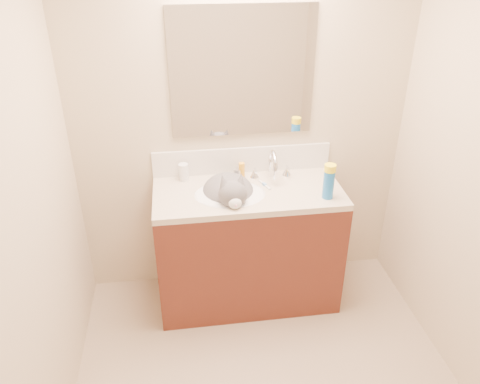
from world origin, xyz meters
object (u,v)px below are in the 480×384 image
object	(u,v)px
amber_bottle	(242,170)
pill_bottle	(184,172)
basin	(230,204)
cat	(229,194)
silver_jar	(237,173)
spray_can	(329,184)
faucet	(272,167)
vanity_cabinet	(248,248)

from	to	relation	value
amber_bottle	pill_bottle	bearing A→B (deg)	178.37
basin	amber_bottle	size ratio (longest dim) A/B	4.42
cat	pill_bottle	world-z (taller)	cat
silver_jar	amber_bottle	xyz separation A→B (m)	(0.03, -0.00, 0.02)
cat	spray_can	size ratio (longest dim) A/B	2.60
basin	spray_can	world-z (taller)	spray_can
faucet	silver_jar	xyz separation A→B (m)	(-0.22, 0.06, -0.06)
vanity_cabinet	basin	size ratio (longest dim) A/B	2.67
cat	pill_bottle	xyz separation A→B (m)	(-0.28, 0.21, 0.07)
vanity_cabinet	amber_bottle	xyz separation A→B (m)	(-0.01, 0.19, 0.50)
basin	faucet	bearing A→B (deg)	29.12
cat	amber_bottle	xyz separation A→B (m)	(0.11, 0.19, 0.07)
cat	pill_bottle	distance (m)	0.35
vanity_cabinet	silver_jar	distance (m)	0.52
cat	amber_bottle	world-z (taller)	cat
basin	pill_bottle	world-z (taller)	pill_bottle
amber_bottle	spray_can	distance (m)	0.60
pill_bottle	silver_jar	size ratio (longest dim) A/B	1.96
spray_can	vanity_cabinet	bearing A→B (deg)	161.37
cat	spray_can	world-z (taller)	cat
cat	basin	bearing A→B (deg)	-90.31
basin	cat	xyz separation A→B (m)	(-0.00, 0.03, 0.06)
basin	amber_bottle	bearing A→B (deg)	64.46
basin	amber_bottle	world-z (taller)	amber_bottle
pill_bottle	basin	bearing A→B (deg)	-39.94
basin	cat	distance (m)	0.06
pill_bottle	amber_bottle	size ratio (longest dim) A/B	1.13
vanity_cabinet	silver_jar	xyz separation A→B (m)	(-0.04, 0.19, 0.48)
cat	silver_jar	distance (m)	0.22
basin	silver_jar	bearing A→B (deg)	71.03
vanity_cabinet	faucet	xyz separation A→B (m)	(0.18, 0.14, 0.54)
basin	pill_bottle	bearing A→B (deg)	140.06
basin	silver_jar	world-z (taller)	silver_jar
vanity_cabinet	cat	bearing A→B (deg)	-178.44
cat	amber_bottle	distance (m)	0.23
vanity_cabinet	faucet	bearing A→B (deg)	37.29
vanity_cabinet	spray_can	distance (m)	0.73
faucet	silver_jar	distance (m)	0.24
pill_bottle	silver_jar	world-z (taller)	pill_bottle
faucet	cat	size ratio (longest dim) A/B	0.58
silver_jar	cat	bearing A→B (deg)	-111.66
vanity_cabinet	cat	distance (m)	0.45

